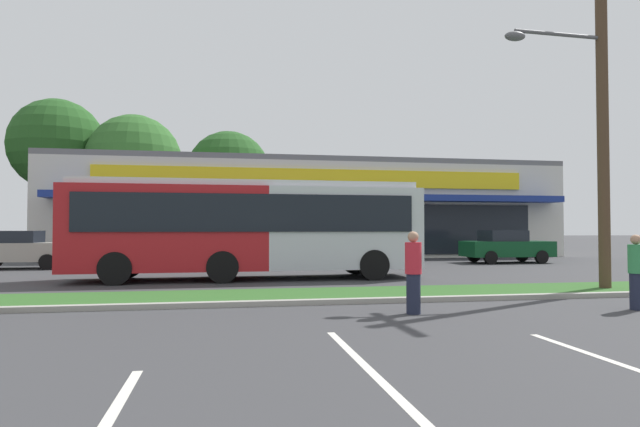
{
  "coord_description": "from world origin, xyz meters",
  "views": [
    {
      "loc": [
        -3.26,
        1.06,
        1.69
      ],
      "look_at": [
        -0.17,
        18.1,
        2.18
      ],
      "focal_mm": 29.97,
      "sensor_mm": 36.0,
      "label": 1
    }
  ],
  "objects_px": {
    "car_2": "(506,246)",
    "pedestrian_by_pole": "(636,272)",
    "utility_pole": "(598,102)",
    "car_0": "(189,248)",
    "city_bus": "(249,226)",
    "pedestrian_near_bench": "(413,272)",
    "car_3": "(19,249)"
  },
  "relations": [
    {
      "from": "car_2",
      "to": "car_3",
      "type": "relative_size",
      "value": 1.01
    },
    {
      "from": "utility_pole",
      "to": "car_0",
      "type": "bearing_deg",
      "value": 134.05
    },
    {
      "from": "car_3",
      "to": "pedestrian_by_pole",
      "type": "bearing_deg",
      "value": -40.85
    },
    {
      "from": "utility_pole",
      "to": "pedestrian_by_pole",
      "type": "xyz_separation_m",
      "value": [
        -1.37,
        -2.84,
        -4.29
      ]
    },
    {
      "from": "utility_pole",
      "to": "pedestrian_near_bench",
      "type": "height_order",
      "value": "utility_pole"
    },
    {
      "from": "car_0",
      "to": "car_2",
      "type": "xyz_separation_m",
      "value": [
        15.24,
        -0.01,
        -0.01
      ]
    },
    {
      "from": "city_bus",
      "to": "car_3",
      "type": "bearing_deg",
      "value": 144.57
    },
    {
      "from": "city_bus",
      "to": "pedestrian_near_bench",
      "type": "relative_size",
      "value": 7.07
    },
    {
      "from": "utility_pole",
      "to": "car_3",
      "type": "bearing_deg",
      "value": 147.18
    },
    {
      "from": "car_3",
      "to": "pedestrian_near_bench",
      "type": "xyz_separation_m",
      "value": [
        12.19,
        -14.33,
        0.01
      ]
    },
    {
      "from": "utility_pole",
      "to": "pedestrian_near_bench",
      "type": "bearing_deg",
      "value": -157.74
    },
    {
      "from": "pedestrian_near_bench",
      "to": "car_3",
      "type": "bearing_deg",
      "value": -169.14
    },
    {
      "from": "city_bus",
      "to": "utility_pole",
      "type": "bearing_deg",
      "value": -31.65
    },
    {
      "from": "city_bus",
      "to": "car_3",
      "type": "xyz_separation_m",
      "value": [
        -9.3,
        6.43,
        -0.95
      ]
    },
    {
      "from": "car_3",
      "to": "pedestrian_near_bench",
      "type": "height_order",
      "value": "pedestrian_near_bench"
    },
    {
      "from": "car_0",
      "to": "car_3",
      "type": "height_order",
      "value": "car_0"
    },
    {
      "from": "city_bus",
      "to": "car_2",
      "type": "relative_size",
      "value": 2.7
    },
    {
      "from": "pedestrian_by_pole",
      "to": "city_bus",
      "type": "bearing_deg",
      "value": -114.37
    },
    {
      "from": "pedestrian_by_pole",
      "to": "car_0",
      "type": "bearing_deg",
      "value": -122.89
    },
    {
      "from": "car_2",
      "to": "car_3",
      "type": "height_order",
      "value": "same"
    },
    {
      "from": "car_2",
      "to": "car_3",
      "type": "distance_m",
      "value": 22.24
    },
    {
      "from": "car_0",
      "to": "pedestrian_by_pole",
      "type": "distance_m",
      "value": 17.64
    },
    {
      "from": "car_3",
      "to": "pedestrian_near_bench",
      "type": "distance_m",
      "value": 18.81
    },
    {
      "from": "pedestrian_by_pole",
      "to": "utility_pole",
      "type": "bearing_deg",
      "value": 177.0
    },
    {
      "from": "pedestrian_near_bench",
      "to": "pedestrian_by_pole",
      "type": "relative_size",
      "value": 1.04
    },
    {
      "from": "utility_pole",
      "to": "car_0",
      "type": "relative_size",
      "value": 2.14
    },
    {
      "from": "car_0",
      "to": "pedestrian_near_bench",
      "type": "xyz_separation_m",
      "value": [
        5.2,
        -14.22,
        0.0
      ]
    },
    {
      "from": "city_bus",
      "to": "car_0",
      "type": "height_order",
      "value": "city_bus"
    },
    {
      "from": "car_2",
      "to": "pedestrian_by_pole",
      "type": "height_order",
      "value": "car_2"
    },
    {
      "from": "city_bus",
      "to": "pedestrian_by_pole",
      "type": "bearing_deg",
      "value": -47.88
    },
    {
      "from": "utility_pole",
      "to": "car_3",
      "type": "relative_size",
      "value": 2.24
    },
    {
      "from": "pedestrian_by_pole",
      "to": "car_3",
      "type": "bearing_deg",
      "value": -108.13
    }
  ]
}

